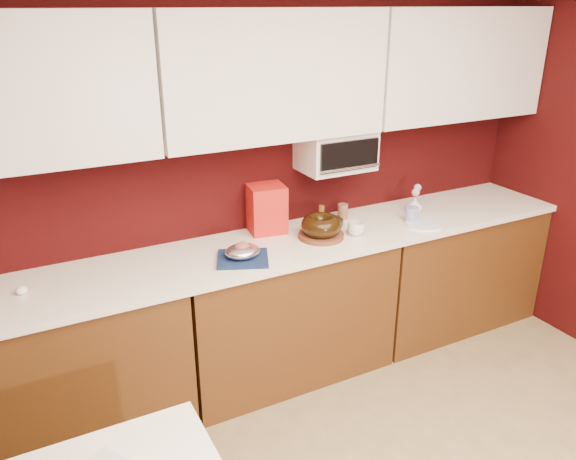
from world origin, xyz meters
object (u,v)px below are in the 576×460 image
(bundt_cake, at_px, (321,225))
(foil_ham_nest, at_px, (242,251))
(flower_vase, at_px, (415,204))
(blue_jar, at_px, (411,214))
(coffee_mug, at_px, (356,227))
(toaster_oven, at_px, (336,150))
(pandoro_box, at_px, (267,209))

(bundt_cake, bearing_deg, foil_ham_nest, -171.68)
(bundt_cake, distance_m, flower_vase, 0.78)
(bundt_cake, bearing_deg, blue_jar, -3.43)
(coffee_mug, relative_size, flower_vase, 0.81)
(blue_jar, distance_m, flower_vase, 0.17)
(blue_jar, bearing_deg, coffee_mug, -176.64)
(toaster_oven, height_order, coffee_mug, toaster_oven)
(foil_ham_nest, distance_m, blue_jar, 1.21)
(bundt_cake, relative_size, coffee_mug, 2.43)
(pandoro_box, xyz_separation_m, coffee_mug, (0.45, -0.31, -0.10))
(toaster_oven, relative_size, coffee_mug, 4.47)
(toaster_oven, xyz_separation_m, bundt_cake, (-0.21, -0.20, -0.39))
(bundt_cake, xyz_separation_m, blue_jar, (0.66, -0.04, -0.03))
(bundt_cake, bearing_deg, flower_vase, 5.64)
(toaster_oven, xyz_separation_m, foil_ham_nest, (-0.76, -0.28, -0.42))
(flower_vase, bearing_deg, blue_jar, -135.86)
(coffee_mug, bearing_deg, foil_ham_nest, -178.88)
(pandoro_box, bearing_deg, toaster_oven, 2.63)
(pandoro_box, distance_m, coffee_mug, 0.56)
(foil_ham_nest, distance_m, pandoro_box, 0.46)
(foil_ham_nest, bearing_deg, pandoro_box, 47.17)
(pandoro_box, height_order, coffee_mug, pandoro_box)
(flower_vase, bearing_deg, pandoro_box, 170.47)
(pandoro_box, height_order, flower_vase, pandoro_box)
(coffee_mug, distance_m, flower_vase, 0.59)
(pandoro_box, bearing_deg, flower_vase, -1.23)
(pandoro_box, bearing_deg, bundt_cake, -37.00)
(coffee_mug, distance_m, blue_jar, 0.45)
(pandoro_box, relative_size, flower_vase, 2.38)
(pandoro_box, xyz_separation_m, blue_jar, (0.90, -0.29, -0.10))
(foil_ham_nest, bearing_deg, flower_vase, 6.76)
(foil_ham_nest, distance_m, flower_vase, 1.34)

